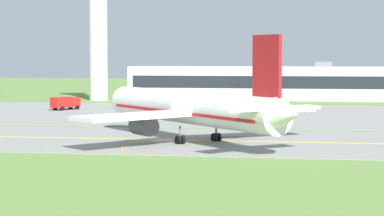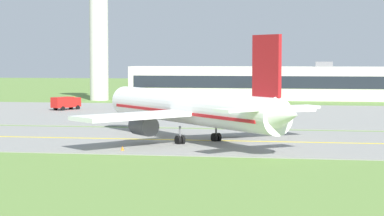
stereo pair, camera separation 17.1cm
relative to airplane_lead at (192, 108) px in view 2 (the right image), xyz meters
The scene contains 10 objects.
ground_plane 5.16m from the airplane_lead, 157.00° to the left, with size 500.00×500.00×0.00m, color olive.
taxiway_strip 5.12m from the airplane_lead, 157.00° to the left, with size 240.00×28.00×0.10m, color gray.
apron_pad 43.99m from the airplane_lead, 80.61° to the left, with size 140.00×52.00×0.10m, color gray.
taxiway_centreline 5.08m from the airplane_lead, 157.00° to the left, with size 220.00×0.60×0.01m, color yellow.
airplane_lead is the anchor object (origin of this frame).
service_truck_baggage 45.47m from the airplane_lead, 95.65° to the left, with size 6.27×3.18×2.60m.
service_truck_fuel 58.15m from the airplane_lead, 124.15° to the left, with size 4.78×6.22×2.60m.
terminal_building 88.73m from the airplane_lead, 87.43° to the left, with size 66.77×8.14×9.20m.
control_tower 89.28m from the airplane_lead, 113.77° to the left, with size 7.60×7.60×30.88m.
traffic_cone_near_edge 12.23m from the airplane_lead, 121.56° to the right, with size 0.44×0.44×0.60m, color orange.
Camera 2 is at (17.21, -88.66, 10.43)m, focal length 68.43 mm.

